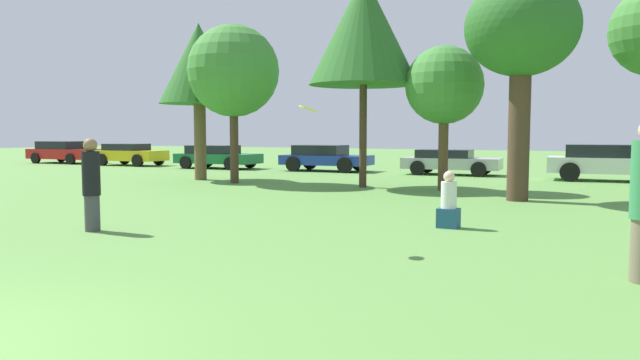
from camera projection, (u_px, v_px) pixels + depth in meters
The scene contains 14 objects.
person_thrower at pixel (91, 184), 10.75m from camera, with size 0.32×0.32×1.70m.
frisbee at pixel (308, 109), 9.10m from camera, with size 0.30×0.29×0.14m.
bystander_sitting at pixel (449, 204), 11.16m from camera, with size 0.40×0.33×1.08m.
tree_0 at pixel (199, 65), 22.30m from camera, with size 3.04×3.04×5.94m.
tree_1 at pixel (233, 71), 20.80m from camera, with size 3.24×3.24×5.60m.
tree_2 at pixel (364, 30), 19.09m from camera, with size 3.58×3.58×6.94m.
tree_3 at pixel (444, 86), 18.19m from camera, with size 2.41×2.41×4.48m.
tree_4 at pixel (522, 32), 15.31m from camera, with size 2.93×2.93×5.82m.
parked_car_red at pixel (64, 152), 34.96m from camera, with size 4.54×2.24×1.30m.
parked_car_yellow at pixel (130, 154), 32.49m from camera, with size 4.04×2.10×1.20m.
parked_car_green at pixel (217, 156), 29.82m from camera, with size 4.31×2.26×1.17m.
parked_car_blue at pixel (325, 157), 27.73m from camera, with size 4.26×2.23×1.22m.
parked_car_silver at pixel (450, 161), 25.29m from camera, with size 4.18×2.06×1.08m.
parked_car_white at pixel (606, 162), 21.99m from camera, with size 4.34×2.09×1.36m.
Camera 1 is at (5.19, -2.34, 1.80)m, focal length 33.08 mm.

